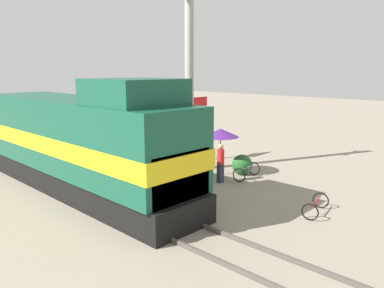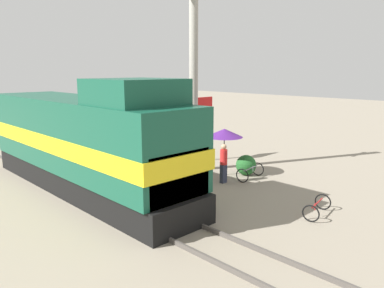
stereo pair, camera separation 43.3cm
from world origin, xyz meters
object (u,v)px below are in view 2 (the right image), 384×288
object	(u,v)px
bicycle	(250,172)
bicycle_spare	(317,207)
utility_pole	(194,74)
person_bystander	(224,162)
vendor_umbrella	(224,133)
billboard_sign	(200,113)
locomotive	(87,143)

from	to	relation	value
bicycle	bicycle_spare	distance (m)	4.92
utility_pole	bicycle	size ratio (longest dim) A/B	6.03
utility_pole	bicycle_spare	xyz separation A→B (m)	(-1.16, -7.54, -4.64)
utility_pole	person_bystander	distance (m)	4.74
vendor_umbrella	person_bystander	xyz separation A→B (m)	(-1.02, -0.86, -1.12)
billboard_sign	bicycle_spare	bearing A→B (deg)	-107.98
vendor_umbrella	person_bystander	size ratio (longest dim) A/B	1.27
billboard_sign	bicycle	world-z (taller)	billboard_sign
locomotive	billboard_sign	world-z (taller)	locomotive
bicycle	utility_pole	bearing A→B (deg)	7.74
vendor_umbrella	bicycle	bearing A→B (deg)	-74.06
utility_pole	bicycle_spare	size ratio (longest dim) A/B	6.31
utility_pole	vendor_umbrella	world-z (taller)	utility_pole
locomotive	bicycle_spare	xyz separation A→B (m)	(4.47, -8.22, -1.80)
billboard_sign	bicycle	bearing A→B (deg)	-101.13
utility_pole	person_bystander	bearing A→B (deg)	-102.28
locomotive	bicycle_spare	distance (m)	9.53
billboard_sign	bicycle_spare	xyz separation A→B (m)	(-2.84, -8.75, -2.47)
bicycle_spare	person_bystander	bearing A→B (deg)	162.38
person_bystander	bicycle	world-z (taller)	person_bystander
billboard_sign	person_bystander	distance (m)	4.73
locomotive	bicycle_spare	world-z (taller)	locomotive
person_bystander	bicycle	distance (m)	1.63
bicycle_spare	utility_pole	bearing A→B (deg)	160.53
vendor_umbrella	billboard_sign	bearing A→B (deg)	67.19
billboard_sign	person_bystander	xyz separation A→B (m)	(-2.24, -3.76, -1.78)
locomotive	billboard_sign	size ratio (longest dim) A/B	3.55
vendor_umbrella	person_bystander	bearing A→B (deg)	-139.85
locomotive	utility_pole	world-z (taller)	utility_pole
locomotive	bicycle	world-z (taller)	locomotive
utility_pole	bicycle	bearing A→B (deg)	-74.46
locomotive	utility_pole	distance (m)	6.34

